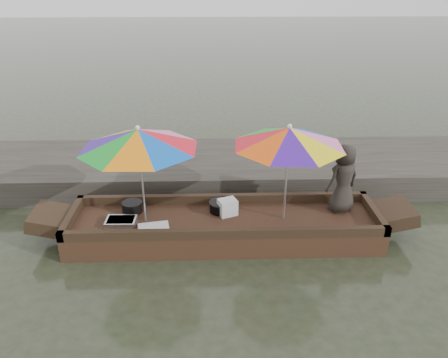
{
  "coord_description": "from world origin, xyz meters",
  "views": [
    {
      "loc": [
        -0.19,
        -5.94,
        3.85
      ],
      "look_at": [
        0.0,
        0.1,
        1.0
      ],
      "focal_mm": 35.0,
      "sensor_mm": 36.0,
      "label": 1
    }
  ],
  "objects_px": {
    "tray_scallop": "(154,229)",
    "supply_bag": "(227,207)",
    "cooking_pot": "(132,207)",
    "umbrella_bow": "(142,175)",
    "tray_crayfish": "(121,222)",
    "charcoal_grill": "(220,207)",
    "vendor": "(344,178)",
    "boat_hull": "(224,228)",
    "umbrella_stern": "(287,173)"
  },
  "relations": [
    {
      "from": "tray_scallop",
      "to": "supply_bag",
      "type": "xyz_separation_m",
      "value": [
        1.13,
        0.46,
        0.1
      ]
    },
    {
      "from": "cooking_pot",
      "to": "umbrella_bow",
      "type": "xyz_separation_m",
      "value": [
        0.25,
        -0.28,
        0.69
      ]
    },
    {
      "from": "tray_crayfish",
      "to": "charcoal_grill",
      "type": "relative_size",
      "value": 1.36
    },
    {
      "from": "cooking_pot",
      "to": "charcoal_grill",
      "type": "distance_m",
      "value": 1.42
    },
    {
      "from": "supply_bag",
      "to": "vendor",
      "type": "bearing_deg",
      "value": 2.71
    },
    {
      "from": "tray_crayfish",
      "to": "charcoal_grill",
      "type": "bearing_deg",
      "value": 13.23
    },
    {
      "from": "supply_bag",
      "to": "umbrella_bow",
      "type": "bearing_deg",
      "value": -173.38
    },
    {
      "from": "tray_scallop",
      "to": "boat_hull",
      "type": "bearing_deg",
      "value": 16.15
    },
    {
      "from": "umbrella_bow",
      "to": "charcoal_grill",
      "type": "bearing_deg",
      "value": 11.92
    },
    {
      "from": "umbrella_stern",
      "to": "umbrella_bow",
      "type": "bearing_deg",
      "value": 180.0
    },
    {
      "from": "charcoal_grill",
      "to": "tray_crayfish",
      "type": "bearing_deg",
      "value": -166.77
    },
    {
      "from": "tray_crayfish",
      "to": "charcoal_grill",
      "type": "xyz_separation_m",
      "value": [
        1.53,
        0.36,
        0.03
      ]
    },
    {
      "from": "charcoal_grill",
      "to": "supply_bag",
      "type": "distance_m",
      "value": 0.16
    },
    {
      "from": "tray_scallop",
      "to": "vendor",
      "type": "relative_size",
      "value": 0.4
    },
    {
      "from": "tray_scallop",
      "to": "charcoal_grill",
      "type": "xyz_separation_m",
      "value": [
        1.01,
        0.56,
        0.05
      ]
    },
    {
      "from": "charcoal_grill",
      "to": "supply_bag",
      "type": "relative_size",
      "value": 1.2
    },
    {
      "from": "supply_bag",
      "to": "umbrella_bow",
      "type": "distance_m",
      "value": 1.45
    },
    {
      "from": "vendor",
      "to": "supply_bag",
      "type": "bearing_deg",
      "value": -21.03
    },
    {
      "from": "charcoal_grill",
      "to": "umbrella_stern",
      "type": "bearing_deg",
      "value": -13.92
    },
    {
      "from": "boat_hull",
      "to": "tray_crayfish",
      "type": "relative_size",
      "value": 10.58
    },
    {
      "from": "cooking_pot",
      "to": "charcoal_grill",
      "type": "xyz_separation_m",
      "value": [
        1.42,
        -0.03,
        -0.01
      ]
    },
    {
      "from": "boat_hull",
      "to": "tray_scallop",
      "type": "relative_size",
      "value": 10.58
    },
    {
      "from": "cooking_pot",
      "to": "vendor",
      "type": "distance_m",
      "value": 3.41
    },
    {
      "from": "charcoal_grill",
      "to": "supply_bag",
      "type": "height_order",
      "value": "supply_bag"
    },
    {
      "from": "supply_bag",
      "to": "cooking_pot",
      "type": "bearing_deg",
      "value": 175.05
    },
    {
      "from": "tray_scallop",
      "to": "supply_bag",
      "type": "distance_m",
      "value": 1.22
    },
    {
      "from": "boat_hull",
      "to": "umbrella_stern",
      "type": "relative_size",
      "value": 2.89
    },
    {
      "from": "boat_hull",
      "to": "umbrella_bow",
      "type": "height_order",
      "value": "umbrella_bow"
    },
    {
      "from": "tray_scallop",
      "to": "charcoal_grill",
      "type": "bearing_deg",
      "value": 28.86
    },
    {
      "from": "cooking_pot",
      "to": "charcoal_grill",
      "type": "height_order",
      "value": "cooking_pot"
    },
    {
      "from": "tray_scallop",
      "to": "umbrella_bow",
      "type": "height_order",
      "value": "umbrella_bow"
    },
    {
      "from": "cooking_pot",
      "to": "umbrella_stern",
      "type": "height_order",
      "value": "umbrella_stern"
    },
    {
      "from": "boat_hull",
      "to": "vendor",
      "type": "xyz_separation_m",
      "value": [
        1.9,
        0.24,
        0.74
      ]
    },
    {
      "from": "umbrella_bow",
      "to": "cooking_pot",
      "type": "bearing_deg",
      "value": 131.12
    },
    {
      "from": "tray_scallop",
      "to": "tray_crayfish",
      "type": "bearing_deg",
      "value": 159.23
    },
    {
      "from": "tray_crayfish",
      "to": "umbrella_bow",
      "type": "xyz_separation_m",
      "value": [
        0.36,
        0.11,
        0.73
      ]
    },
    {
      "from": "umbrella_bow",
      "to": "vendor",
      "type": "bearing_deg",
      "value": 4.33
    },
    {
      "from": "tray_crayfish",
      "to": "vendor",
      "type": "distance_m",
      "value": 3.55
    },
    {
      "from": "supply_bag",
      "to": "umbrella_bow",
      "type": "xyz_separation_m",
      "value": [
        -1.29,
        -0.15,
        0.65
      ]
    },
    {
      "from": "umbrella_bow",
      "to": "umbrella_stern",
      "type": "distance_m",
      "value": 2.17
    },
    {
      "from": "supply_bag",
      "to": "vendor",
      "type": "relative_size",
      "value": 0.25
    },
    {
      "from": "vendor",
      "to": "umbrella_stern",
      "type": "xyz_separation_m",
      "value": [
        -0.96,
        -0.24,
        0.21
      ]
    },
    {
      "from": "cooking_pot",
      "to": "tray_crayfish",
      "type": "distance_m",
      "value": 0.41
    },
    {
      "from": "tray_scallop",
      "to": "umbrella_bow",
      "type": "xyz_separation_m",
      "value": [
        -0.16,
        0.31,
        0.74
      ]
    },
    {
      "from": "tray_scallop",
      "to": "umbrella_stern",
      "type": "height_order",
      "value": "umbrella_stern"
    },
    {
      "from": "vendor",
      "to": "umbrella_stern",
      "type": "distance_m",
      "value": 1.01
    },
    {
      "from": "cooking_pot",
      "to": "boat_hull",
      "type": "bearing_deg",
      "value": -10.82
    },
    {
      "from": "tray_crayfish",
      "to": "supply_bag",
      "type": "distance_m",
      "value": 1.67
    },
    {
      "from": "boat_hull",
      "to": "umbrella_bow",
      "type": "xyz_separation_m",
      "value": [
        -1.23,
        0.0,
        0.95
      ]
    },
    {
      "from": "cooking_pot",
      "to": "vendor",
      "type": "xyz_separation_m",
      "value": [
        3.38,
        -0.05,
        0.48
      ]
    }
  ]
}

